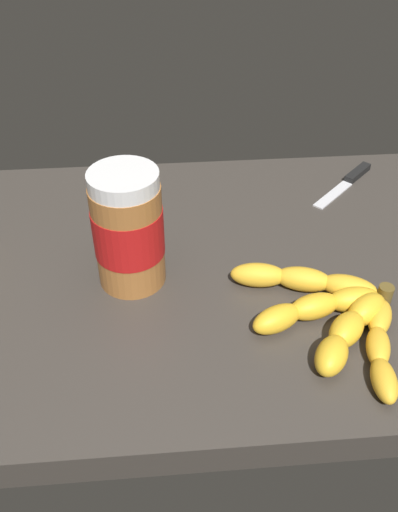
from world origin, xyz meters
The scene contains 4 objects.
ground_plane centered at (0.00, 0.00, -2.25)cm, with size 95.98×59.52×4.50cm, color #38332D.
banana_bunch centered at (13.41, -12.74, 1.69)cm, with size 20.97×24.25×3.68cm.
peanut_butter_jar centered at (-12.08, -2.17, 8.41)cm, with size 9.46×9.46×17.06cm.
butter_knife centered at (25.66, 19.95, 0.48)cm, with size 13.47×13.25×1.20cm.
Camera 1 is at (-7.55, -60.19, 51.07)cm, focal length 38.04 mm.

